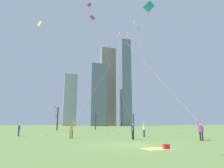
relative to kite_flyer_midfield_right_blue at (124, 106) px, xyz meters
The scene contains 18 objects.
ground_plane 4.60m from the kite_flyer_midfield_right_blue, 96.67° to the right, with size 400.00×400.00×0.00m, color #5B7A3D.
kite_flyer_midfield_right_blue is the anchor object (origin of this frame).
kite_flyer_foreground_right_teal 5.44m from the kite_flyer_midfield_right_blue, 111.59° to the left, with size 11.02×1.32×18.70m.
kite_flyer_far_back_white 5.04m from the kite_flyer_midfield_right_blue, 43.28° to the left, with size 3.41×5.20×12.96m.
kite_flyer_foreground_left_orange 6.86m from the kite_flyer_midfield_right_blue, ahead, with size 3.66×15.77×18.45m.
bystander_far_off_by_trees 15.42m from the kite_flyer_midfield_right_blue, 135.88° to the left, with size 0.22×0.51×1.62m.
distant_kite_drifting_left_red 28.77m from the kite_flyer_midfield_right_blue, 93.74° to the left, with size 6.35×1.93×27.70m.
distant_kite_drifting_right_pink 25.51m from the kite_flyer_midfield_right_blue, 67.81° to the left, with size 1.21×7.52×21.21m.
distant_kite_low_near_trees_yellow 20.35m from the kite_flyer_midfield_right_blue, 128.00° to the left, with size 2.88×3.28×18.09m.
distant_kite_high_overhead_purple 17.12m from the kite_flyer_midfield_right_blue, 95.91° to the left, with size 5.63×2.11×19.13m.
picnic_spot 6.91m from the kite_flyer_midfield_right_blue, 86.14° to the right, with size 1.86×1.48×0.31m.
bare_tree_center 36.34m from the kite_flyer_midfield_right_blue, 82.70° to the left, with size 2.57×1.81×4.85m.
bare_tree_leftmost 32.68m from the kite_flyer_midfield_right_blue, 100.38° to the left, with size 1.25×1.70×5.98m.
bare_tree_far_right_edge 38.58m from the kite_flyer_midfield_right_blue, 65.85° to the left, with size 1.19×1.39×4.62m.
skyline_tall_tower 121.81m from the kite_flyer_midfield_right_blue, 69.47° to the left, with size 7.14×8.94×64.12m.
skyline_short_annex 112.63m from the kite_flyer_midfield_right_blue, 79.03° to the left, with size 10.58×5.12×43.10m.
skyline_wide_slab 134.00m from the kite_flyer_midfield_right_blue, 75.50° to the left, with size 11.90×6.19×71.25m.
skyline_mid_tower_right 127.81m from the kite_flyer_midfield_right_blue, 88.46° to the left, with size 9.40×7.14×38.33m.
Camera 1 is at (-6.04, -14.43, 1.63)m, focal length 30.38 mm.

